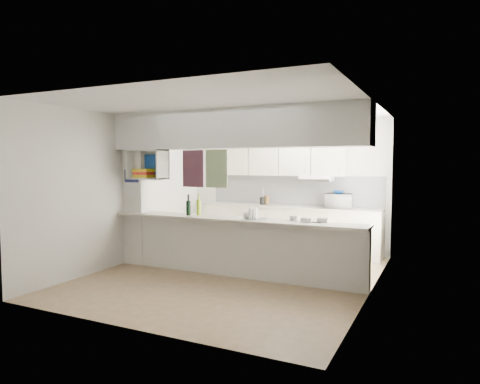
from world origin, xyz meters
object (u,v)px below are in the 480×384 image
Objects in this scene: bowl at (339,192)px; dish_rack at (255,214)px; wine_bottles at (194,207)px; microwave at (339,201)px.

bowl reaches higher than dish_rack.
microwave is at bearing 47.57° from wine_bottles.
microwave is 2.83m from wine_bottles.
bowl is at bearing 47.77° from wine_bottles.
wine_bottles is (-1.91, -2.09, -0.00)m from microwave.
microwave is at bearing -54.24° from bowl.
dish_rack is (-0.79, -2.14, -0.06)m from microwave.
wine_bottles is at bearing 39.81° from microwave.
microwave is 1.38× the size of wine_bottles.
bowl is 2.83m from wine_bottles.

